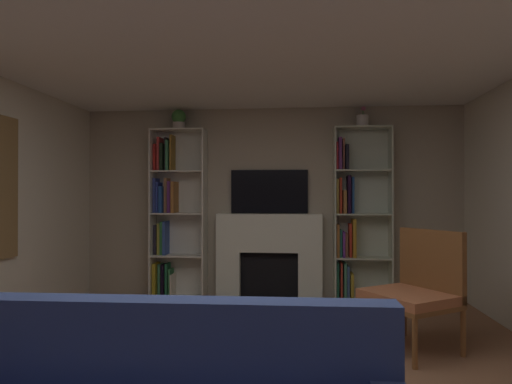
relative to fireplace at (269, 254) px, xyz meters
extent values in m
cube|color=tan|center=(0.00, 0.13, 0.68)|extent=(5.11, 0.06, 2.51)
cube|color=white|center=(0.00, -3.05, 1.96)|extent=(5.11, 6.42, 0.06)
cube|color=white|center=(-0.53, 0.00, -0.27)|extent=(0.31, 0.19, 0.61)
cube|color=white|center=(0.53, 0.00, -0.27)|extent=(0.31, 0.19, 0.61)
cube|color=white|center=(0.00, 0.00, 0.28)|extent=(1.37, 0.19, 0.50)
cube|color=black|center=(0.00, 0.06, -0.27)|extent=(0.76, 0.08, 0.61)
cube|color=#5E574E|center=(0.00, -0.24, -0.56)|extent=(1.47, 0.30, 0.03)
cube|color=black|center=(0.00, 0.07, 0.82)|extent=(1.01, 0.06, 0.57)
cube|color=silver|center=(-1.54, -0.05, 0.53)|extent=(0.02, 0.31, 2.22)
cube|color=silver|center=(-0.84, -0.05, 0.53)|extent=(0.02, 0.31, 2.22)
cube|color=silver|center=(-1.19, 0.09, 0.53)|extent=(0.72, 0.02, 2.22)
cube|color=silver|center=(-1.19, -0.05, -0.57)|extent=(0.68, 0.31, 0.02)
cube|color=#A78D20|center=(-1.50, -0.04, -0.34)|extent=(0.04, 0.24, 0.43)
cube|color=#38754E|center=(-1.45, -0.01, -0.35)|extent=(0.03, 0.18, 0.42)
cube|color=black|center=(-1.41, -0.01, -0.35)|extent=(0.04, 0.18, 0.41)
cube|color=#1F6640|center=(-1.35, -0.01, -0.34)|extent=(0.03, 0.18, 0.43)
cube|color=#307742|center=(-1.31, -0.01, -0.38)|extent=(0.03, 0.18, 0.35)
cube|color=beige|center=(-1.27, -0.04, -0.41)|extent=(0.02, 0.25, 0.29)
cube|color=silver|center=(-1.19, -0.05, -0.02)|extent=(0.68, 0.31, 0.02)
cube|color=black|center=(-1.51, 0.00, 0.18)|extent=(0.04, 0.17, 0.39)
cube|color=olive|center=(-1.46, -0.01, 0.19)|extent=(0.04, 0.18, 0.41)
cube|color=#2F7C3C|center=(-1.42, -0.01, 0.20)|extent=(0.03, 0.19, 0.43)
cube|color=#314B93|center=(-1.37, -0.03, 0.21)|extent=(0.03, 0.22, 0.44)
cube|color=silver|center=(-1.19, -0.05, 0.53)|extent=(0.68, 0.31, 0.02)
cube|color=navy|center=(-1.51, -0.02, 0.77)|extent=(0.03, 0.21, 0.46)
cube|color=#2B3B92|center=(-1.47, -0.03, 0.74)|extent=(0.03, 0.22, 0.40)
cube|color=navy|center=(-1.41, -0.04, 0.72)|extent=(0.04, 0.25, 0.35)
cube|color=#916240|center=(-1.36, -0.01, 0.77)|extent=(0.04, 0.19, 0.46)
cube|color=#632B72|center=(-1.31, -0.02, 0.75)|extent=(0.04, 0.21, 0.42)
cube|color=#965D2C|center=(-1.25, -0.05, 0.75)|extent=(0.04, 0.26, 0.41)
cube|color=silver|center=(-1.19, -0.05, 1.09)|extent=(0.68, 0.31, 0.02)
cube|color=#AF201C|center=(-1.51, -0.02, 1.27)|extent=(0.04, 0.20, 0.35)
cube|color=#BE3332|center=(-1.45, -0.03, 1.32)|extent=(0.03, 0.22, 0.44)
cube|color=black|center=(-1.41, -0.03, 1.28)|extent=(0.04, 0.24, 0.36)
cube|color=black|center=(-1.37, 0.00, 1.32)|extent=(0.02, 0.17, 0.44)
cube|color=#387B4E|center=(-1.33, -0.03, 1.30)|extent=(0.03, 0.23, 0.40)
cube|color=olive|center=(-1.28, -0.03, 1.33)|extent=(0.02, 0.22, 0.47)
cube|color=silver|center=(-1.19, -0.05, 1.64)|extent=(0.68, 0.31, 0.02)
cube|color=beige|center=(0.84, -0.05, 0.53)|extent=(0.02, 0.30, 2.22)
cube|color=beige|center=(1.54, -0.05, 0.53)|extent=(0.02, 0.30, 2.22)
cube|color=beige|center=(1.19, 0.09, 0.53)|extent=(0.72, 0.02, 2.22)
cube|color=beige|center=(1.19, -0.05, -0.57)|extent=(0.68, 0.30, 0.02)
cube|color=#25684A|center=(0.88, -0.01, -0.32)|extent=(0.03, 0.19, 0.47)
cube|color=#B6382A|center=(0.93, -0.01, -0.32)|extent=(0.03, 0.18, 0.48)
cube|color=#397054|center=(0.97, -0.03, -0.32)|extent=(0.03, 0.24, 0.47)
cube|color=#34507D|center=(1.01, -0.03, -0.34)|extent=(0.03, 0.24, 0.43)
cube|color=olive|center=(1.05, -0.04, -0.39)|extent=(0.04, 0.25, 0.34)
cube|color=beige|center=(1.19, -0.05, -0.02)|extent=(0.68, 0.30, 0.02)
cube|color=#935828|center=(0.88, -0.04, 0.20)|extent=(0.03, 0.25, 0.42)
cube|color=#226451|center=(0.92, -0.03, 0.16)|extent=(0.03, 0.22, 0.35)
cube|color=#632B81|center=(0.95, -0.04, 0.15)|extent=(0.03, 0.24, 0.32)
cube|color=brown|center=(0.99, -0.02, 0.14)|extent=(0.03, 0.21, 0.30)
cube|color=red|center=(1.04, -0.01, 0.20)|extent=(0.03, 0.19, 0.42)
cube|color=#A37720|center=(1.09, -0.04, 0.23)|extent=(0.04, 0.24, 0.48)
cube|color=beige|center=(1.19, -0.05, 0.53)|extent=(0.68, 0.30, 0.02)
cube|color=olive|center=(0.88, -0.02, 0.76)|extent=(0.03, 0.21, 0.44)
cube|color=#AE2F1B|center=(0.92, -0.02, 0.77)|extent=(0.03, 0.20, 0.45)
cube|color=#915F2F|center=(0.97, -0.03, 0.69)|extent=(0.04, 0.23, 0.29)
cube|color=black|center=(1.02, -0.04, 0.78)|extent=(0.04, 0.24, 0.48)
cube|color=#234C90|center=(1.07, -0.02, 0.77)|extent=(0.03, 0.20, 0.46)
cube|color=beige|center=(1.19, -0.05, 1.09)|extent=(0.68, 0.30, 0.02)
cube|color=#B3212F|center=(0.87, -0.03, 1.27)|extent=(0.02, 0.23, 0.35)
cube|color=#5E2C6A|center=(0.91, -0.02, 1.31)|extent=(0.04, 0.21, 0.42)
cube|color=#99513D|center=(0.96, 0.00, 1.30)|extent=(0.02, 0.17, 0.40)
cube|color=black|center=(1.00, -0.03, 1.26)|extent=(0.04, 0.23, 0.32)
cube|color=beige|center=(1.19, -0.05, 1.64)|extent=(0.68, 0.30, 0.02)
cylinder|color=beige|center=(-1.19, -0.05, 1.69)|extent=(0.16, 0.16, 0.09)
sphere|color=#3A7734|center=(-1.19, -0.05, 1.81)|extent=(0.19, 0.19, 0.19)
cylinder|color=silver|center=(1.19, -0.05, 1.72)|extent=(0.15, 0.15, 0.15)
cylinder|color=#4C7F3F|center=(1.21, -0.03, 1.84)|extent=(0.01, 0.01, 0.09)
sphere|color=#CF6489|center=(1.21, -0.03, 1.88)|extent=(0.05, 0.05, 0.05)
cylinder|color=#4C7F3F|center=(1.20, -0.02, 1.84)|extent=(0.01, 0.01, 0.09)
sphere|color=#CF6489|center=(1.20, -0.02, 1.88)|extent=(0.04, 0.04, 0.04)
cube|color=#3C5291|center=(-0.15, -3.98, 0.09)|extent=(1.94, 0.20, 0.46)
cylinder|color=brown|center=(1.76, -1.96, -0.36)|extent=(0.04, 0.04, 0.43)
cylinder|color=brown|center=(1.40, -1.43, -0.36)|extent=(0.04, 0.04, 0.43)
cylinder|color=brown|center=(1.29, -2.28, -0.36)|extent=(0.04, 0.04, 0.43)
cylinder|color=brown|center=(0.93, -1.75, -0.36)|extent=(0.04, 0.04, 0.43)
cube|color=#B36640|center=(1.35, -1.86, -0.11)|extent=(0.89, 0.91, 0.08)
cube|color=brown|center=(1.35, -1.86, -0.17)|extent=(0.89, 0.91, 0.04)
cube|color=brown|center=(1.58, -1.70, 0.16)|extent=(0.43, 0.60, 0.61)
camera|label=1|loc=(0.40, -5.93, 0.78)|focal=31.90mm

